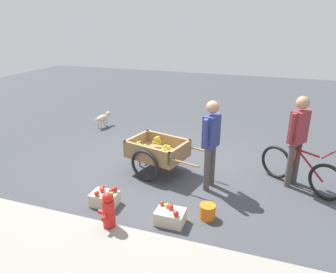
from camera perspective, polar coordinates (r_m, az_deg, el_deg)
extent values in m
plane|color=#3D3F44|center=(6.52, 1.23, -6.04)|extent=(24.00, 24.00, 0.00)
cube|color=#937047|center=(6.26, -1.91, -3.19)|extent=(1.26, 1.04, 0.10)
cube|color=#937047|center=(6.48, -5.72, -0.79)|extent=(0.25, 0.79, 0.24)
cube|color=#937047|center=(5.93, 2.21, -2.81)|extent=(0.25, 0.79, 0.24)
cube|color=#937047|center=(5.91, -3.97, -2.92)|extent=(1.08, 0.32, 0.24)
cube|color=#937047|center=(6.47, -0.07, -0.70)|extent=(1.08, 0.32, 0.24)
torus|color=black|center=(5.97, -4.32, -5.34)|extent=(0.64, 0.21, 0.64)
torus|color=black|center=(6.62, 0.26, -2.52)|extent=(0.64, 0.21, 0.64)
cylinder|color=gray|center=(6.29, -1.90, -3.86)|extent=(0.25, 0.86, 0.04)
cylinder|color=#937047|center=(5.53, 3.12, -4.88)|extent=(0.54, 0.17, 0.04)
cylinder|color=#937047|center=(6.08, 6.32, -2.51)|extent=(0.54, 0.17, 0.04)
cylinder|color=gray|center=(6.61, -5.25, -4.06)|extent=(0.04, 0.04, 0.35)
ellipsoid|color=gold|center=(6.26, -5.16, -1.43)|extent=(0.17, 0.08, 0.15)
ellipsoid|color=gold|center=(6.27, -5.37, -1.31)|extent=(0.17, 0.15, 0.05)
ellipsoid|color=gold|center=(6.27, -5.59, -1.20)|extent=(0.18, 0.06, 0.15)
ellipsoid|color=gold|center=(6.07, -4.67, -2.61)|extent=(0.19, 0.10, 0.13)
ellipsoid|color=gold|center=(6.06, -4.75, -2.53)|extent=(0.19, 0.10, 0.11)
ellipsoid|color=gold|center=(6.06, -4.88, -2.43)|extent=(0.19, 0.07, 0.05)
ellipsoid|color=gold|center=(6.06, -5.01, -2.34)|extent=(0.19, 0.12, 0.10)
ellipsoid|color=gold|center=(6.06, -5.14, -2.25)|extent=(0.17, 0.05, 0.15)
ellipsoid|color=gold|center=(6.04, -0.16, -2.08)|extent=(0.17, 0.06, 0.15)
ellipsoid|color=gold|center=(6.04, -0.38, -1.96)|extent=(0.18, 0.07, 0.05)
ellipsoid|color=gold|center=(6.04, -0.62, -1.84)|extent=(0.17, 0.11, 0.16)
ellipsoid|color=gold|center=(6.01, -0.54, -2.70)|extent=(0.19, 0.09, 0.13)
ellipsoid|color=gold|center=(6.01, -0.72, -2.59)|extent=(0.19, 0.10, 0.05)
ellipsoid|color=gold|center=(6.01, -0.90, -2.49)|extent=(0.18, 0.08, 0.12)
ellipsoid|color=gold|center=(6.42, -1.92, -1.20)|extent=(0.18, 0.05, 0.13)
ellipsoid|color=gold|center=(6.41, -1.99, -1.12)|extent=(0.19, 0.06, 0.11)
ellipsoid|color=gold|center=(6.41, -2.12, -1.03)|extent=(0.19, 0.09, 0.05)
ellipsoid|color=gold|center=(6.41, -2.22, -0.95)|extent=(0.19, 0.12, 0.09)
ellipsoid|color=gold|center=(6.41, -2.31, -0.87)|extent=(0.19, 0.07, 0.13)
ellipsoid|color=gold|center=(6.37, -1.74, -0.50)|extent=(0.17, 0.11, 0.14)
ellipsoid|color=gold|center=(6.37, -1.94, -0.39)|extent=(0.19, 0.13, 0.05)
ellipsoid|color=gold|center=(6.38, -2.12, -0.29)|extent=(0.18, 0.07, 0.13)
ellipsoid|color=gold|center=(6.27, -3.98, -1.89)|extent=(0.18, 0.09, 0.13)
ellipsoid|color=gold|center=(6.27, -4.15, -1.79)|extent=(0.19, 0.08, 0.05)
ellipsoid|color=gold|center=(6.27, -4.34, -1.68)|extent=(0.18, 0.12, 0.14)
ellipsoid|color=gold|center=(6.06, -2.30, -2.34)|extent=(0.17, 0.06, 0.15)
ellipsoid|color=gold|center=(6.06, -2.53, -2.22)|extent=(0.18, 0.07, 0.04)
ellipsoid|color=gold|center=(6.07, -2.72, -2.11)|extent=(0.18, 0.06, 0.14)
ellipsoid|color=gold|center=(6.15, 0.11, -2.13)|extent=(0.17, 0.14, 0.12)
ellipsoid|color=gold|center=(6.15, -0.06, -2.03)|extent=(0.18, 0.07, 0.05)
ellipsoid|color=gold|center=(6.15, -0.24, -1.93)|extent=(0.18, 0.05, 0.13)
cylinder|color=#4C4742|center=(5.64, 7.14, -6.05)|extent=(0.11, 0.11, 0.82)
cylinder|color=#4C4742|center=(5.82, 8.10, -5.21)|extent=(0.11, 0.11, 0.82)
cube|color=navy|center=(5.46, 7.98, 0.98)|extent=(0.28, 0.38, 0.58)
sphere|color=tan|center=(5.33, 8.21, 5.36)|extent=(0.22, 0.22, 0.22)
cylinder|color=navy|center=(5.26, 6.97, 0.60)|extent=(0.08, 0.16, 0.53)
cylinder|color=navy|center=(5.64, 8.95, 1.90)|extent=(0.08, 0.15, 0.53)
torus|color=black|center=(6.01, 27.13, -7.47)|extent=(0.58, 0.41, 0.66)
torus|color=black|center=(6.42, 19.23, -4.45)|extent=(0.58, 0.41, 0.66)
cylinder|color=maroon|center=(6.04, 23.57, -2.53)|extent=(0.52, 0.36, 0.04)
cylinder|color=maroon|center=(6.16, 22.38, -3.69)|extent=(0.11, 0.09, 0.45)
cylinder|color=maroon|center=(6.06, 24.72, -5.00)|extent=(0.46, 0.32, 0.43)
ellipsoid|color=black|center=(6.07, 22.56, -1.35)|extent=(0.20, 0.08, 0.06)
cylinder|color=maroon|center=(5.83, 27.50, -2.96)|extent=(0.28, 0.40, 0.03)
cylinder|color=#4C4742|center=(6.31, 22.50, -4.41)|extent=(0.11, 0.11, 0.85)
cylinder|color=#4C4742|center=(6.14, 21.44, -4.99)|extent=(0.11, 0.11, 0.85)
cube|color=maroon|center=(5.97, 22.91, 1.61)|extent=(0.35, 0.39, 0.60)
sphere|color=tan|center=(5.85, 23.52, 5.73)|extent=(0.23, 0.23, 0.23)
cylinder|color=maroon|center=(6.14, 24.00, 2.27)|extent=(0.08, 0.15, 0.55)
cylinder|color=maroon|center=(5.77, 21.84, 1.46)|extent=(0.08, 0.13, 0.55)
ellipsoid|color=beige|center=(9.11, -12.02, 3.31)|extent=(0.25, 0.46, 0.18)
sphere|color=beige|center=(9.28, -10.98, 4.12)|extent=(0.14, 0.14, 0.14)
cylinder|color=beige|center=(8.89, -13.19, 3.07)|extent=(0.04, 0.11, 0.12)
cylinder|color=beige|center=(9.29, -11.67, 2.52)|extent=(0.04, 0.04, 0.18)
cylinder|color=beige|center=(9.22, -11.15, 2.43)|extent=(0.04, 0.04, 0.18)
cylinder|color=beige|center=(9.10, -12.72, 2.05)|extent=(0.04, 0.04, 0.18)
cylinder|color=beige|center=(9.03, -12.20, 1.95)|extent=(0.04, 0.04, 0.18)
cylinder|color=red|center=(4.70, -10.78, -14.29)|extent=(0.18, 0.18, 0.55)
sphere|color=red|center=(4.53, -11.05, -11.03)|extent=(0.16, 0.16, 0.16)
cylinder|color=red|center=(4.72, -12.02, -13.43)|extent=(0.10, 0.07, 0.07)
cylinder|color=red|center=(4.59, -11.51, -14.45)|extent=(0.07, 0.10, 0.07)
cylinder|color=orange|center=(5.04, 7.26, -13.51)|extent=(0.25, 0.25, 0.23)
cube|color=beige|center=(5.43, -11.57, -11.17)|extent=(0.44, 0.32, 0.22)
sphere|color=red|center=(5.36, -9.77, -9.52)|extent=(0.09, 0.09, 0.09)
sphere|color=#99BF33|center=(5.24, -10.42, -10.38)|extent=(0.08, 0.08, 0.08)
sphere|color=#B23319|center=(5.45, -11.98, -9.17)|extent=(0.09, 0.09, 0.09)
sphere|color=#B23319|center=(5.42, -12.08, -9.40)|extent=(0.08, 0.08, 0.08)
sphere|color=red|center=(5.39, -11.99, -9.61)|extent=(0.08, 0.08, 0.08)
sphere|color=#B23319|center=(5.30, -12.94, -10.16)|extent=(0.09, 0.09, 0.09)
sphere|color=red|center=(5.34, -10.51, -9.84)|extent=(0.07, 0.07, 0.07)
cube|color=beige|center=(4.91, 0.41, -14.54)|extent=(0.44, 0.32, 0.22)
sphere|color=#B23319|center=(4.95, -1.12, -12.16)|extent=(0.07, 0.07, 0.07)
sphere|color=red|center=(4.70, 1.47, -13.97)|extent=(0.09, 0.09, 0.09)
sphere|color=red|center=(4.85, 0.55, -12.83)|extent=(0.08, 0.08, 0.08)
sphere|color=#B23319|center=(4.87, 0.31, -12.65)|extent=(0.08, 0.08, 0.08)
sphere|color=#99BF33|center=(4.90, -0.16, -12.51)|extent=(0.07, 0.07, 0.07)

